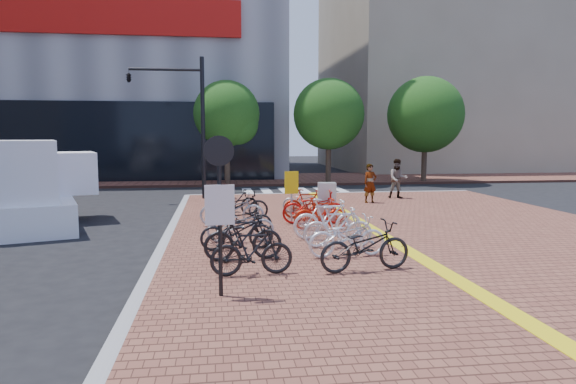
{
  "coord_description": "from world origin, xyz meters",
  "views": [
    {
      "loc": [
        -2.58,
        -12.51,
        2.94
      ],
      "look_at": [
        -0.54,
        2.21,
        1.3
      ],
      "focal_mm": 32.0,
      "sensor_mm": 36.0,
      "label": 1
    }
  ],
  "objects": [
    {
      "name": "bike_2",
      "position": [
        -2.12,
        -0.07,
        0.62
      ],
      "size": [
        1.86,
        0.83,
        0.95
      ],
      "primitive_type": "imported",
      "rotation": [
        0.0,
        0.0,
        1.68
      ],
      "color": "black",
      "rests_on": "sidewalk"
    },
    {
      "name": "pedestrian_b",
      "position": [
        5.38,
        9.36,
        1.02
      ],
      "size": [
        0.94,
        0.78,
        1.75
      ],
      "primitive_type": "imported",
      "rotation": [
        0.0,
        0.0,
        -0.15
      ],
      "color": "#515867",
      "rests_on": "sidewalk"
    },
    {
      "name": "bike_14",
      "position": [
        0.43,
        4.47,
        0.64
      ],
      "size": [
        1.66,
        0.52,
        0.99
      ],
      "primitive_type": "imported",
      "rotation": [
        0.0,
        0.0,
        1.6
      ],
      "color": "#9D1C0B",
      "rests_on": "sidewalk"
    },
    {
      "name": "bike_6",
      "position": [
        -1.88,
        4.47,
        0.66
      ],
      "size": [
        1.96,
        0.77,
        1.01
      ],
      "primitive_type": "imported",
      "rotation": [
        0.0,
        0.0,
        1.52
      ],
      "color": "black",
      "rests_on": "sidewalk"
    },
    {
      "name": "bike_3",
      "position": [
        -1.99,
        0.85,
        0.62
      ],
      "size": [
        1.78,
        0.63,
        0.93
      ],
      "primitive_type": "imported",
      "rotation": [
        0.0,
        0.0,
        1.58
      ],
      "color": "#ABABAF",
      "rests_on": "sidewalk"
    },
    {
      "name": "bike_1",
      "position": [
        -2.03,
        -1.2,
        0.68
      ],
      "size": [
        1.81,
        0.67,
        1.06
      ],
      "primitive_type": "imported",
      "rotation": [
        0.0,
        0.0,
        1.67
      ],
      "color": "black",
      "rests_on": "sidewalk"
    },
    {
      "name": "tactile_strip",
      "position": [
        2.0,
        -5.0,
        0.16
      ],
      "size": [
        0.4,
        34.0,
        0.01
      ],
      "primitive_type": "cube",
      "color": "yellow",
      "rests_on": "sidewalk"
    },
    {
      "name": "box_truck",
      "position": [
        -8.24,
        4.54,
        1.32
      ],
      "size": [
        3.49,
        5.24,
        2.8
      ],
      "color": "white",
      "rests_on": "ground"
    },
    {
      "name": "far_sidewalk",
      "position": [
        0.0,
        21.0,
        0.07
      ],
      "size": [
        70.0,
        8.0,
        0.15
      ],
      "primitive_type": "cube",
      "color": "brown",
      "rests_on": "ground"
    },
    {
      "name": "bike_13",
      "position": [
        0.43,
        3.33,
        0.67
      ],
      "size": [
        2.05,
        0.88,
        1.05
      ],
      "primitive_type": "imported",
      "rotation": [
        0.0,
        0.0,
        1.48
      ],
      "color": "#B3100C",
      "rests_on": "sidewalk"
    },
    {
      "name": "bike_0",
      "position": [
        -1.92,
        -2.45,
        0.65
      ],
      "size": [
        1.7,
        0.6,
        1.0
      ],
      "primitive_type": "imported",
      "rotation": [
        0.0,
        0.0,
        1.65
      ],
      "color": "black",
      "rests_on": "sidewalk"
    },
    {
      "name": "kerb_north",
      "position": [
        3.0,
        12.0,
        0.08
      ],
      "size": [
        14.0,
        0.25,
        0.15
      ],
      "primitive_type": "cube",
      "color": "gray",
      "rests_on": "ground"
    },
    {
      "name": "notice_sign",
      "position": [
        -2.55,
        -3.74,
        1.91
      ],
      "size": [
        0.52,
        0.15,
        2.79
      ],
      "color": "black",
      "rests_on": "sidewalk"
    },
    {
      "name": "crosswalk",
      "position": [
        0.5,
        14.0,
        0.01
      ],
      "size": [
        7.5,
        4.0,
        0.01
      ],
      "color": "silver",
      "rests_on": "ground"
    },
    {
      "name": "building_beige",
      "position": [
        18.0,
        32.0,
        9.0
      ],
      "size": [
        20.0,
        18.0,
        18.0
      ],
      "primitive_type": "cube",
      "color": "gray",
      "rests_on": "ground"
    },
    {
      "name": "pedestrian_a",
      "position": [
        3.72,
        8.05,
        0.96
      ],
      "size": [
        0.66,
        0.51,
        1.62
      ],
      "primitive_type": "imported",
      "rotation": [
        0.0,
        0.0,
        0.22
      ],
      "color": "gray",
      "rests_on": "sidewalk"
    },
    {
      "name": "bike_11",
      "position": [
        0.34,
        0.83,
        0.71
      ],
      "size": [
        1.88,
        0.6,
        1.12
      ],
      "primitive_type": "imported",
      "rotation": [
        0.0,
        0.0,
        1.53
      ],
      "color": "white",
      "rests_on": "sidewalk"
    },
    {
      "name": "kerb_west",
      "position": [
        -4.0,
        -5.0,
        0.08
      ],
      "size": [
        0.25,
        34.0,
        0.15
      ],
      "primitive_type": "cube",
      "color": "gray",
      "rests_on": "ground"
    },
    {
      "name": "yellow_sign",
      "position": [
        -0.24,
        3.58,
        1.3
      ],
      "size": [
        0.45,
        0.14,
        1.66
      ],
      "color": "#B7B7BC",
      "rests_on": "sidewalk"
    },
    {
      "name": "bike_12",
      "position": [
        0.45,
        2.23,
        0.64
      ],
      "size": [
        1.63,
        0.48,
        0.97
      ],
      "primitive_type": "imported",
      "rotation": [
        0.0,
        0.0,
        1.56
      ],
      "color": "red",
      "rests_on": "sidewalk"
    },
    {
      "name": "sidewalk",
      "position": [
        3.0,
        -5.0,
        0.07
      ],
      "size": [
        14.0,
        34.0,
        0.15
      ],
      "primitive_type": "cube",
      "color": "brown",
      "rests_on": "ground"
    },
    {
      "name": "ground",
      "position": [
        0.0,
        0.0,
        0.0
      ],
      "size": [
        120.0,
        120.0,
        0.0
      ],
      "primitive_type": "plane",
      "color": "black",
      "rests_on": "ground"
    },
    {
      "name": "bike_10",
      "position": [
        0.37,
        -0.22,
        0.68
      ],
      "size": [
        1.78,
        0.63,
        1.05
      ],
      "primitive_type": "imported",
      "rotation": [
        0.0,
        0.0,
        1.49
      ],
      "color": "silver",
      "rests_on": "sidewalk"
    },
    {
      "name": "bike_5",
      "position": [
        -2.15,
        3.25,
        0.67
      ],
      "size": [
        2.02,
        0.82,
        1.04
      ],
      "primitive_type": "imported",
      "rotation": [
        0.0,
        0.0,
        1.51
      ],
      "color": "#B0AFB4",
      "rests_on": "sidewalk"
    },
    {
      "name": "bike_4",
      "position": [
        -1.89,
        1.96,
        0.59
      ],
      "size": [
        1.74,
        0.82,
        0.88
      ],
      "primitive_type": "imported",
      "rotation": [
        0.0,
        0.0,
        1.42
      ],
      "color": "black",
      "rests_on": "sidewalk"
    },
    {
      "name": "bike_8",
      "position": [
        0.42,
        -2.44,
        0.67
      ],
      "size": [
        2.07,
        1.0,
        1.04
      ],
      "primitive_type": "imported",
      "rotation": [
        0.0,
        0.0,
        1.73
      ],
      "color": "black",
      "rests_on": "sidewalk"
    },
    {
      "name": "street_trees",
      "position": [
        5.04,
        17.45,
        4.1
      ],
      "size": [
        16.2,
        4.6,
        6.35
      ],
      "color": "#38281E",
      "rests_on": "far_sidewalk"
    },
    {
      "name": "utility_box",
      "position": [
        0.97,
        3.85,
        0.78
      ],
      "size": [
        0.62,
        0.48,
        1.26
      ],
      "primitive_type": "cube",
      "rotation": [
        0.0,
        0.0,
        -0.12
      ],
      "color": "silver",
      "rests_on": "sidewalk"
    },
    {
      "name": "traffic_light_pole",
      "position": [
        -4.6,
        10.49,
        4.42
      ],
      "size": [
        3.32,
        1.28,
        6.18
      ],
      "color": "black",
      "rests_on": "sidewalk"
    },
    {
      "name": "bike_7",
      "position": [
        -1.97,
        5.4,
        0.63
      ],
      "size": [
        1.64,
        0.58,
        0.96
      ],
      "primitive_type": "imported",
      "rotation": [
        0.0,
        0.0,
        1.65
      ],
      "color": "black",
      "rests_on": "sidewalk"
    },
    {
      "name": "bike_15",
      "position": [
        0.54,
        5.69,
        0.57
      ],
      "size": [
        1.67,
        0.85,
        0.84
      ],
      "primitive_type": "imported",
      "rotation": [
        0.0,
        0.0,
        1.38
      ],
      "color": "#ACACB1",
      "rests_on": "sidewalk"
    },
    {
      "name": "bike_9",
      "position": [
        0.36,
        -1.19,
        0.63
      ],
      "size": [
        1.9,
        0.82,
        0.97
      ],
      "primitive_type": "imported",
      "rotation": [
        0.0,
        0.0,
        1.67
      ],
      "color": "white",
      "rests_on": "sidewalk"
    }
  ]
}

